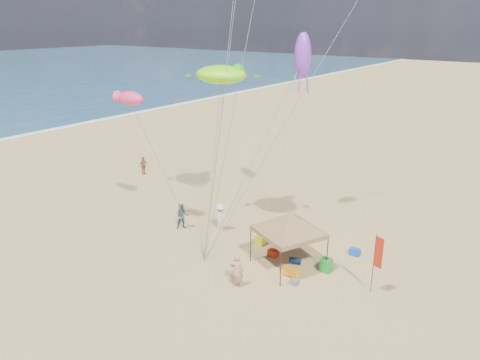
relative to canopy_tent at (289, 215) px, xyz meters
The scene contains 18 objects.
ground 5.18m from the canopy_tent, 140.94° to the right, with size 280.00×280.00×0.00m, color tan.
canopy_tent is the anchor object (origin of this frame).
feather_flag 4.64m from the canopy_tent, ahead, with size 0.44×0.17×3.00m.
cooler_red 3.02m from the canopy_tent, 158.85° to the left, with size 0.54×0.38×0.38m, color #B62B0E.
cooler_blue 4.83m from the canopy_tent, 54.18° to the left, with size 0.54×0.38×0.38m, color #1642B4.
bag_navy 2.79m from the canopy_tent, 66.57° to the left, with size 0.36×0.36×0.60m, color #0B1A34.
bag_orange 4.17m from the canopy_tent, 114.56° to the left, with size 0.36×0.36×0.60m, color orange.
chair_green 3.25m from the canopy_tent, 21.86° to the left, with size 0.50×0.50×0.70m, color #188927.
chair_yellow 3.79m from the canopy_tent, 154.76° to the left, with size 0.50×0.50×0.70m, color #E7F21A.
crate_grey 3.30m from the canopy_tent, 47.38° to the right, with size 0.34×0.30×0.28m, color slate.
beach_cart 2.87m from the canopy_tent, 48.43° to the right, with size 0.90×0.50×0.24m, color orange.
person_near_a 3.84m from the canopy_tent, 107.56° to the right, with size 0.64×0.42×1.74m, color tan.
person_near_b 7.84m from the canopy_tent, behind, with size 0.79×0.61×1.62m, color #3C4753.
person_near_c 6.04m from the canopy_tent, 166.90° to the left, with size 1.11×0.64×1.72m, color silver.
person_far_a 18.49m from the canopy_tent, 161.61° to the left, with size 0.89×0.37×1.51m, color #965639.
turtle_kite 9.41m from the canopy_tent, 157.31° to the left, with size 3.19×2.55×1.06m, color #7DFF10.
fish_kite 11.27m from the canopy_tent, behind, with size 1.85×0.93×0.82m, color #EF3372.
squid_kite 10.06m from the canopy_tent, 116.60° to the left, with size 1.02×1.02×2.64m, color purple.
Camera 1 is at (13.84, -15.57, 12.16)m, focal length 34.07 mm.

